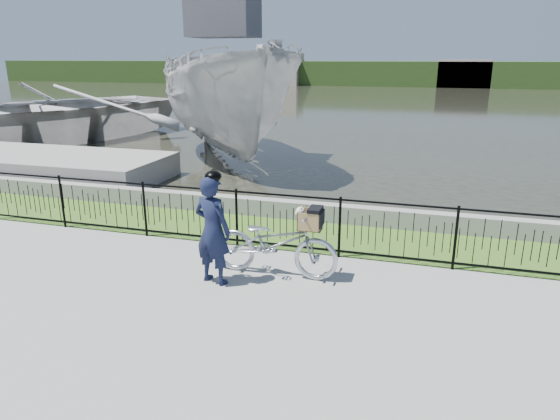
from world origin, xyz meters
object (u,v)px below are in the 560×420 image
(boat_near, at_px, (226,100))
(dock, at_px, (14,163))
(cyclist, at_px, (212,229))
(bicycle_rig, at_px, (275,242))
(boat_far, at_px, (45,112))

(boat_near, bearing_deg, dock, -142.66)
(cyclist, bearing_deg, bicycle_rig, 32.61)
(cyclist, xyz_separation_m, boat_near, (-3.73, 9.73, 1.17))
(bicycle_rig, xyz_separation_m, boat_far, (-13.79, 10.80, 0.66))
(dock, bearing_deg, boat_near, 37.34)
(dock, bearing_deg, cyclist, -30.94)
(bicycle_rig, xyz_separation_m, boat_near, (-4.60, 9.17, 1.51))
(boat_near, height_order, boat_far, boat_near)
(dock, distance_m, cyclist, 10.78)
(boat_near, xyz_separation_m, boat_far, (-9.19, 1.63, -0.85))
(bicycle_rig, xyz_separation_m, cyclist, (-0.87, -0.56, 0.34))
(bicycle_rig, bearing_deg, cyclist, -147.39)
(bicycle_rig, distance_m, boat_near, 10.37)
(dock, xyz_separation_m, boat_near, (5.50, 4.20, 1.74))
(bicycle_rig, bearing_deg, boat_far, 141.93)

